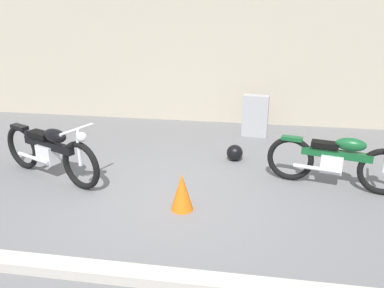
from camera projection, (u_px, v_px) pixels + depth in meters
ground_plane at (163, 197)px, 5.97m from camera, size 40.00×40.00×0.00m
building_wall at (200, 58)px, 9.21m from camera, size 18.00×0.30×2.97m
curb_strip at (124, 274)px, 4.23m from camera, size 18.00×0.24×0.12m
stone_marker at (255, 116)px, 8.43m from camera, size 0.55×0.25×0.89m
helmet at (235, 153)px, 7.26m from camera, size 0.30×0.30×0.30m
traffic_cone at (182, 192)px, 5.54m from camera, size 0.32×0.32×0.55m
motorcycle_black at (50, 151)px, 6.43m from camera, size 2.08×1.09×1.00m
motorcycle_green at (337, 160)px, 6.13m from camera, size 2.09×0.74×0.95m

